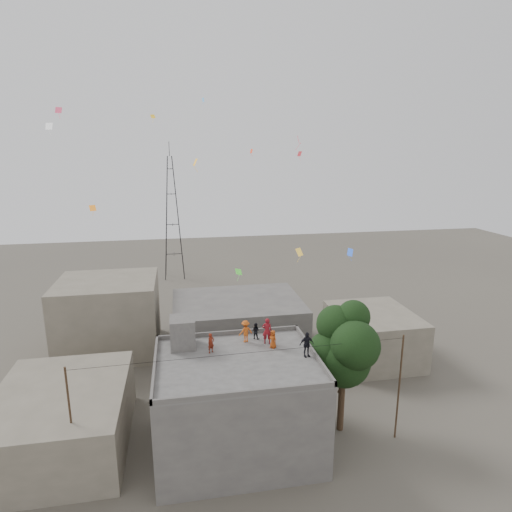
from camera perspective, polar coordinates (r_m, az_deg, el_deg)
The scene contains 18 objects.
ground at distance 30.42m, azimuth -2.47°, elevation -24.02°, with size 140.00×140.00×0.00m, color #4F4A41.
main_building at distance 28.66m, azimuth -2.54°, elevation -19.19°, with size 10.00×8.00×6.10m.
parapet at distance 27.05m, azimuth -2.61°, elevation -13.50°, with size 10.00×8.00×0.30m.
stair_head_box at distance 28.84m, azimuth -9.76°, elevation -10.02°, with size 1.60×1.80×2.00m, color #504E4B.
neighbor_west at distance 31.71m, azimuth -24.42°, elevation -19.23°, with size 8.00×10.00×4.00m, color #696253.
neighbor_north at distance 41.46m, azimuth -2.47°, elevation -9.14°, with size 12.00×9.00×5.00m, color #504E4B.
neighbor_northwest at distance 43.16m, azimuth -19.00°, elevation -7.54°, with size 9.00×8.00×7.00m, color #696253.
neighbor_east at distance 41.35m, azimuth 15.33°, elevation -10.17°, with size 7.00×8.00×4.40m, color #696253.
tree at distance 29.41m, azimuth 11.91°, elevation -11.77°, with size 4.90×4.60×9.10m.
utility_line at distance 27.26m, azimuth -1.07°, elevation -19.14°, with size 20.12×0.62×7.40m.
transmission_tower at distance 64.55m, azimuth -11.09°, elevation 5.00°, with size 2.97×2.97×20.01m.
person_red_adult at distance 28.93m, azimuth 1.48°, elevation -9.95°, with size 0.66×0.43×1.80m, color maroon.
person_orange_child at distance 28.45m, azimuth 2.27°, elevation -11.02°, with size 0.59×0.39×1.22m, color #A64013.
person_dark_child at distance 29.75m, azimuth -0.06°, elevation -9.95°, with size 0.56×0.43×1.14m, color black.
person_dark_adult at distance 27.45m, azimuth 6.76°, elevation -11.63°, with size 0.95×0.39×1.62m, color black.
person_orange_adult at distance 29.22m, azimuth -1.41°, elevation -10.00°, with size 0.98×0.57×1.52m, color #CA5417.
person_red_child at distance 27.97m, azimuth -6.03°, elevation -11.47°, with size 0.47×0.31×1.29m, color maroon.
kites at distance 30.30m, azimuth -3.40°, elevation 9.78°, with size 20.91×15.35×12.89m.
Camera 1 is at (-3.17, -23.83, 18.64)m, focal length 30.00 mm.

